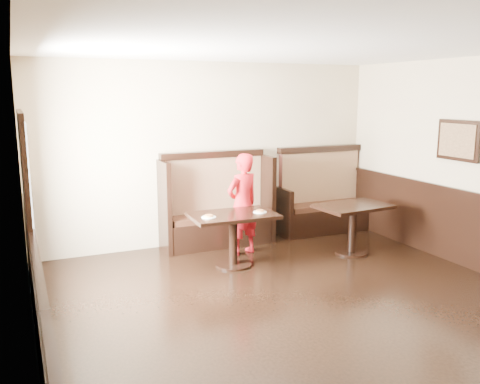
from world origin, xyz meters
TOP-DOWN VIEW (x-y plane):
  - ground at (0.00, 0.00)m, footprint 7.00×7.00m
  - room_shell at (-0.30, 0.28)m, footprint 7.00×7.00m
  - booth_main at (0.00, 3.30)m, footprint 1.75×0.72m
  - booth_neighbor at (1.95, 3.29)m, footprint 1.65×0.72m
  - table_main at (-0.17, 2.24)m, footprint 1.17×0.76m
  - table_neighbor at (1.65, 2.04)m, footprint 1.11×0.78m
  - child at (0.17, 2.69)m, footprint 0.62×0.50m
  - pizza_plate_left at (-0.54, 2.18)m, footprint 0.19×0.19m
  - pizza_plate_right at (0.20, 2.17)m, footprint 0.18×0.18m

SIDE VIEW (x-z plane):
  - ground at x=0.00m, z-range 0.00..0.00m
  - booth_neighbor at x=1.95m, z-range -0.24..1.21m
  - booth_main at x=0.00m, z-range -0.20..1.25m
  - table_neighbor at x=1.65m, z-range 0.18..0.91m
  - table_main at x=-0.17m, z-range 0.20..0.93m
  - room_shell at x=-0.30m, z-range -2.83..4.17m
  - child at x=0.17m, z-range 0.00..1.49m
  - pizza_plate_right at x=0.20m, z-range 0.73..0.76m
  - pizza_plate_left at x=-0.54m, z-range 0.73..0.76m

